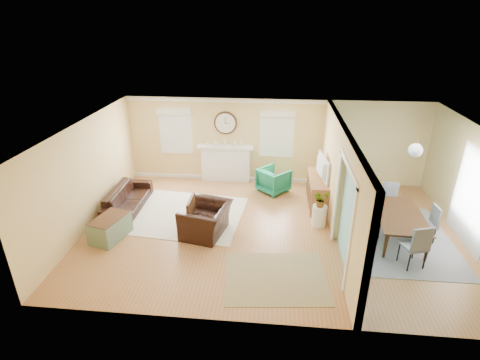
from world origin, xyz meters
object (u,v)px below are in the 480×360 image
(green_chair, at_px, (274,180))
(dining_table, at_px, (399,227))
(credenza, at_px, (318,191))
(eames_chair, at_px, (206,220))
(sofa, at_px, (128,198))

(green_chair, relative_size, dining_table, 0.43)
(credenza, height_order, dining_table, credenza)
(eames_chair, height_order, credenza, credenza)
(sofa, xyz_separation_m, dining_table, (6.87, -0.85, 0.03))
(eames_chair, xyz_separation_m, green_chair, (1.57, 2.51, -0.02))
(credenza, bearing_deg, dining_table, -42.26)
(sofa, height_order, credenza, credenza)
(sofa, relative_size, eames_chair, 1.73)
(sofa, bearing_deg, eames_chair, -115.50)
(dining_table, bearing_deg, credenza, 50.97)
(sofa, relative_size, dining_table, 1.08)
(green_chair, bearing_deg, dining_table, -174.96)
(sofa, relative_size, credenza, 1.31)
(green_chair, bearing_deg, credenza, -167.33)
(credenza, xyz_separation_m, dining_table, (1.73, -1.57, -0.07))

